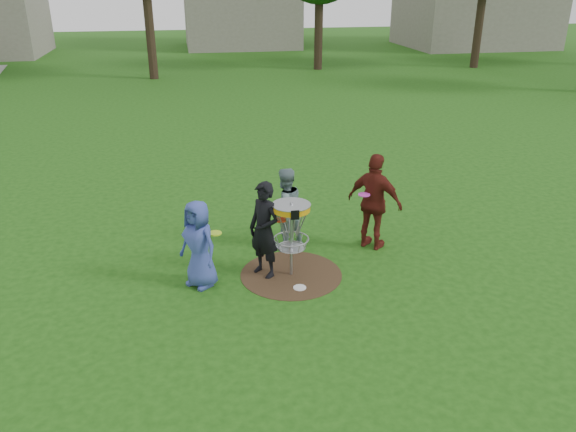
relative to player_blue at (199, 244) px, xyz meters
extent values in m
plane|color=#19470F|center=(1.58, 0.05, -0.76)|extent=(100.00, 100.00, 0.00)
cylinder|color=#47331E|center=(1.58, 0.05, -0.76)|extent=(1.80, 1.80, 0.01)
imported|color=#374697|center=(0.00, 0.00, 0.00)|extent=(0.86, 0.88, 1.53)
imported|color=black|center=(1.12, 0.15, 0.09)|extent=(0.71, 0.75, 1.72)
imported|color=slate|center=(1.67, 1.22, 0.03)|extent=(0.94, 0.85, 1.58)
imported|color=#591B14|center=(3.33, 0.84, 0.17)|extent=(1.10, 1.10, 1.88)
cylinder|color=silver|center=(1.63, -0.44, -0.76)|extent=(0.22, 0.22, 0.02)
cylinder|color=#9EA0A5|center=(1.58, 0.05, -0.07)|extent=(0.05, 0.05, 1.38)
cylinder|color=orange|center=(1.58, 0.05, 0.52)|extent=(0.64, 0.64, 0.10)
cylinder|color=#9EA0A5|center=(1.58, 0.05, 0.57)|extent=(0.66, 0.66, 0.01)
cube|color=black|center=(1.58, -0.27, 0.52)|extent=(0.14, 0.02, 0.16)
torus|color=#9EA0A5|center=(1.58, 0.05, -0.06)|extent=(0.62, 0.62, 0.02)
torus|color=#9EA0A5|center=(1.58, 0.05, -0.22)|extent=(0.50, 0.50, 0.02)
cylinder|color=#9EA0A5|center=(1.58, 0.05, -0.23)|extent=(0.44, 0.44, 0.01)
cylinder|color=#A7DB18|center=(0.28, 0.01, 0.17)|extent=(0.22, 0.22, 0.02)
cylinder|color=#FF3915|center=(1.40, 0.09, 0.29)|extent=(0.22, 0.22, 0.02)
cylinder|color=#D94139|center=(1.65, 0.94, 0.21)|extent=(0.22, 0.22, 0.02)
cylinder|color=#E63CD1|center=(3.08, 0.73, 0.39)|extent=(0.22, 0.22, 0.02)
cylinder|color=#38281C|center=(-1.42, 21.55, 1.55)|extent=(0.46, 0.46, 4.62)
cylinder|color=#38281C|center=(7.58, 23.05, 1.13)|extent=(0.46, 0.46, 3.78)
cylinder|color=#38281C|center=(16.58, 22.05, 1.34)|extent=(0.46, 0.46, 4.20)
cube|color=gray|center=(4.58, 35.05, 1.74)|extent=(8.00, 7.00, 5.00)
cube|color=gray|center=(21.58, 32.05, 2.24)|extent=(10.00, 8.00, 6.00)
camera|label=1|loc=(-0.10, -8.50, 4.10)|focal=35.00mm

